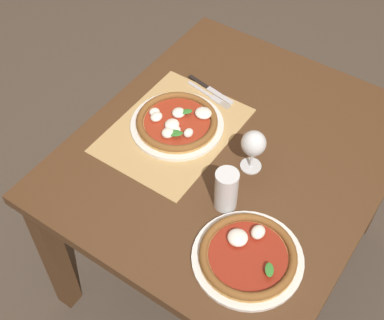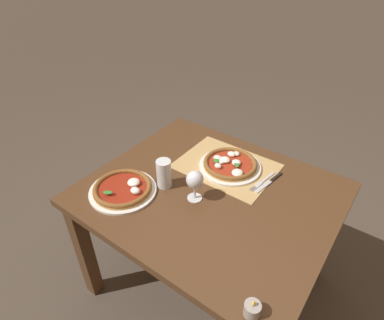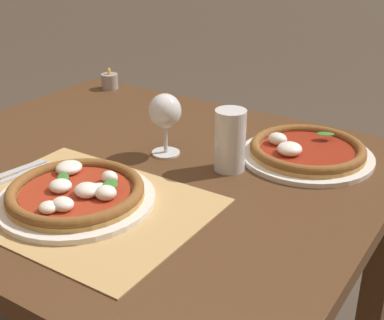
% 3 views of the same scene
% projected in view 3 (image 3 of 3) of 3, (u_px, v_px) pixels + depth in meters
% --- Properties ---
extents(dining_table, '(1.15, 0.99, 0.74)m').
position_uv_depth(dining_table, '(136.00, 202.00, 1.32)').
color(dining_table, '#4C301C').
rests_on(dining_table, ground).
extents(paper_placemat, '(0.49, 0.38, 0.00)m').
position_uv_depth(paper_placemat, '(84.00, 206.00, 1.09)').
color(paper_placemat, tan).
rests_on(paper_placemat, dining_table).
extents(pizza_near, '(0.32, 0.32, 0.05)m').
position_uv_depth(pizza_near, '(76.00, 193.00, 1.09)').
color(pizza_near, silver).
rests_on(pizza_near, paper_placemat).
extents(pizza_far, '(0.32, 0.32, 0.05)m').
position_uv_depth(pizza_far, '(306.00, 151.00, 1.29)').
color(pizza_far, silver).
rests_on(pizza_far, dining_table).
extents(wine_glass, '(0.08, 0.08, 0.16)m').
position_uv_depth(wine_glass, '(165.00, 114.00, 1.28)').
color(wine_glass, silver).
rests_on(wine_glass, dining_table).
extents(pint_glass, '(0.07, 0.07, 0.15)m').
position_uv_depth(pint_glass, '(230.00, 141.00, 1.22)').
color(pint_glass, silver).
rests_on(pint_glass, dining_table).
extents(fork, '(0.05, 0.20, 0.00)m').
position_uv_depth(fork, '(16.00, 177.00, 1.20)').
color(fork, '#B7B7BC').
rests_on(fork, paper_placemat).
extents(knife, '(0.05, 0.21, 0.01)m').
position_uv_depth(knife, '(3.00, 176.00, 1.20)').
color(knife, black).
rests_on(knife, paper_placemat).
extents(votive_candle, '(0.06, 0.06, 0.07)m').
position_uv_depth(votive_candle, '(110.00, 82.00, 1.81)').
color(votive_candle, gray).
rests_on(votive_candle, dining_table).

